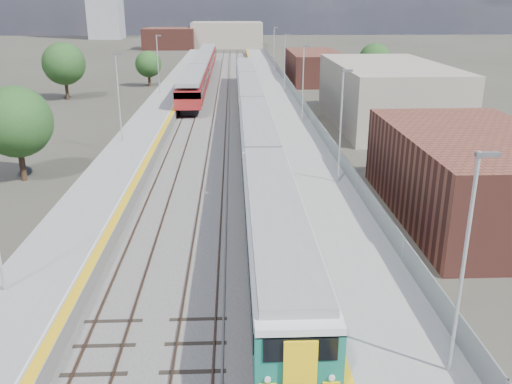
{
  "coord_description": "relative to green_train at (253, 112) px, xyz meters",
  "views": [
    {
      "loc": [
        -0.41,
        -12.67,
        12.55
      ],
      "look_at": [
        0.82,
        16.68,
        2.2
      ],
      "focal_mm": 38.0,
      "sensor_mm": 36.0,
      "label": 1
    }
  ],
  "objects": [
    {
      "name": "tree_a",
      "position": [
        -17.52,
        -14.15,
        2.2
      ],
      "size": [
        5.15,
        5.15,
        6.98
      ],
      "color": "#382619",
      "rests_on": "ground"
    },
    {
      "name": "buildings",
      "position": [
        -19.62,
        98.17,
        8.51
      ],
      "size": [
        72.0,
        185.5,
        40.0
      ],
      "color": "brown",
      "rests_on": "ground"
    },
    {
      "name": "red_train",
      "position": [
        -7.0,
        37.89,
        0.08
      ],
      "size": [
        3.05,
        61.87,
        3.86
      ],
      "color": "black",
      "rests_on": "ground"
    },
    {
      "name": "tree_c",
      "position": [
        -14.96,
        32.86,
        1.23
      ],
      "size": [
        4.03,
        4.03,
        5.46
      ],
      "color": "#382619",
      "rests_on": "ground"
    },
    {
      "name": "green_train",
      "position": [
        0.0,
        0.0,
        0.0
      ],
      "size": [
        2.83,
        78.91,
        3.12
      ],
      "color": "black",
      "rests_on": "ground"
    },
    {
      "name": "ballast_bed",
      "position": [
        -3.75,
        12.07,
        -2.17
      ],
      "size": [
        10.5,
        155.0,
        0.06
      ],
      "primitive_type": "cube",
      "color": "#565451",
      "rests_on": "ground"
    },
    {
      "name": "ground",
      "position": [
        -1.5,
        9.57,
        -2.2
      ],
      "size": [
        320.0,
        320.0,
        0.0
      ],
      "primitive_type": "plane",
      "color": "#47443A",
      "rests_on": "ground"
    },
    {
      "name": "platform_left",
      "position": [
        -10.55,
        12.06,
        -1.68
      ],
      "size": [
        4.3,
        155.0,
        8.52
      ],
      "color": "slate",
      "rests_on": "ground"
    },
    {
      "name": "tracks",
      "position": [
        -3.15,
        13.74,
        -2.09
      ],
      "size": [
        8.96,
        160.0,
        0.17
      ],
      "color": "#4C3323",
      "rests_on": "ground"
    },
    {
      "name": "platform_right",
      "position": [
        3.78,
        12.06,
        -1.66
      ],
      "size": [
        4.7,
        155.0,
        8.52
      ],
      "color": "slate",
      "rests_on": "ground"
    },
    {
      "name": "tree_b",
      "position": [
        -24.34,
        21.22,
        2.57
      ],
      "size": [
        5.59,
        5.59,
        7.58
      ],
      "color": "#382619",
      "rests_on": "ground"
    },
    {
      "name": "tree_d",
      "position": [
        19.62,
        30.28,
        2.0
      ],
      "size": [
        4.93,
        4.93,
        6.68
      ],
      "color": "#382619",
      "rests_on": "ground"
    }
  ]
}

